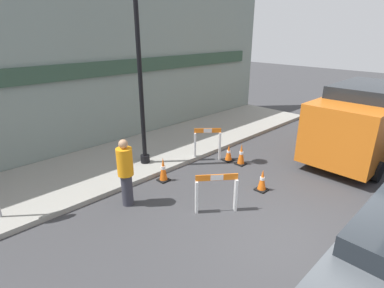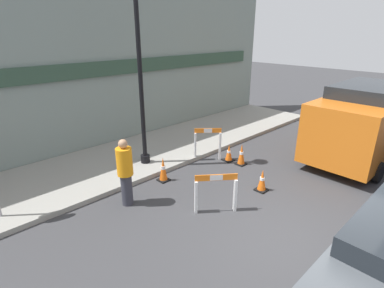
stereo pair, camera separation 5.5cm
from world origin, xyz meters
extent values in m
plane|color=#38383A|center=(0.00, 0.00, 0.00)|extent=(60.00, 60.00, 0.00)
cube|color=gray|center=(0.00, 6.12, 0.07)|extent=(18.00, 3.23, 0.13)
cube|color=gray|center=(0.00, 7.81, 2.75)|extent=(18.00, 0.12, 5.50)
cube|color=#2D4738|center=(0.00, 7.70, 2.80)|extent=(16.20, 0.10, 0.50)
cylinder|color=black|center=(0.21, 5.34, 0.25)|extent=(0.29, 0.29, 0.24)
cylinder|color=black|center=(0.21, 5.34, 2.77)|extent=(0.13, 0.13, 5.29)
cube|color=white|center=(2.28, 4.04, 0.47)|extent=(0.13, 0.14, 0.95)
cube|color=white|center=(1.67, 4.58, 0.47)|extent=(0.13, 0.14, 0.95)
cube|color=orange|center=(1.97, 4.31, 1.02)|extent=(0.67, 0.59, 0.15)
cube|color=white|center=(1.97, 4.31, 1.02)|extent=(0.22, 0.19, 0.13)
cube|color=white|center=(-0.45, 2.39, 0.41)|extent=(0.13, 0.14, 0.82)
cube|color=white|center=(0.28, 1.82, 0.41)|extent=(0.13, 0.14, 0.82)
cube|color=orange|center=(-0.08, 2.11, 0.90)|extent=(0.79, 0.63, 0.15)
cube|color=white|center=(-0.08, 2.11, 0.90)|extent=(0.25, 0.21, 0.14)
cube|color=black|center=(0.00, 4.17, 0.02)|extent=(0.30, 0.30, 0.04)
cone|color=orange|center=(0.00, 4.17, 0.38)|extent=(0.22, 0.22, 0.68)
cylinder|color=white|center=(0.00, 4.17, 0.41)|extent=(0.13, 0.13, 0.09)
cube|color=black|center=(2.48, 3.31, 0.02)|extent=(0.30, 0.30, 0.04)
cone|color=orange|center=(2.48, 3.31, 0.37)|extent=(0.22, 0.22, 0.65)
cylinder|color=white|center=(2.48, 3.31, 0.40)|extent=(0.13, 0.13, 0.09)
cube|color=black|center=(2.42, 3.77, 0.02)|extent=(0.30, 0.30, 0.04)
cone|color=orange|center=(2.42, 3.77, 0.30)|extent=(0.22, 0.22, 0.52)
cylinder|color=white|center=(2.42, 3.77, 0.32)|extent=(0.13, 0.13, 0.07)
cube|color=black|center=(1.54, 1.91, 0.02)|extent=(0.30, 0.30, 0.04)
cone|color=orange|center=(1.54, 1.91, 0.33)|extent=(0.23, 0.22, 0.57)
cylinder|color=white|center=(1.54, 1.91, 0.35)|extent=(0.13, 0.13, 0.08)
cylinder|color=#33333D|center=(-1.41, 3.83, 0.40)|extent=(0.33, 0.33, 0.81)
cylinder|color=orange|center=(-1.41, 3.83, 1.15)|extent=(0.45, 0.45, 0.67)
sphere|color=tan|center=(-1.41, 3.83, 1.59)|extent=(0.26, 0.26, 0.22)
cylinder|color=black|center=(0.95, -0.91, 0.30)|extent=(0.60, 0.18, 0.60)
cube|color=#D16619|center=(5.94, 0.95, 1.18)|extent=(5.20, 2.03, 1.77)
cube|color=#1E2328|center=(5.94, 0.95, 2.07)|extent=(2.86, 1.87, 0.74)
cylinder|color=black|center=(7.55, 1.96, 0.30)|extent=(0.60, 0.18, 0.60)
cylinder|color=black|center=(4.33, 1.96, 0.30)|extent=(0.60, 0.18, 0.60)
cylinder|color=black|center=(4.33, -0.07, 0.30)|extent=(0.60, 0.18, 0.60)
camera|label=1|loc=(-4.74, -1.86, 4.05)|focal=28.00mm
camera|label=2|loc=(-4.70, -1.90, 4.05)|focal=28.00mm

